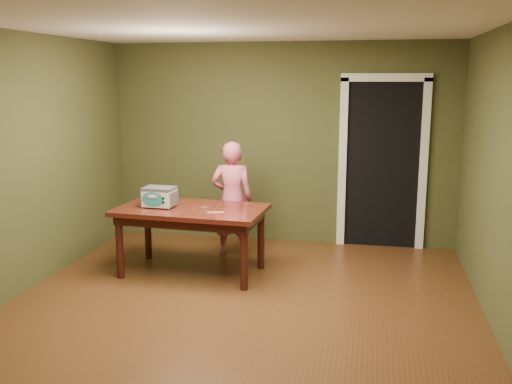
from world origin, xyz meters
TOP-DOWN VIEW (x-y plane):
  - floor at (0.00, 0.00)m, footprint 5.00×5.00m
  - room_shell at (0.00, 0.00)m, footprint 4.52×5.02m
  - doorway at (1.30, 2.78)m, footprint 1.10×0.66m
  - dining_table at (-0.75, 0.98)m, footprint 1.65×0.99m
  - toy_oven at (-1.10, 0.94)m, footprint 0.37×0.26m
  - baking_pan at (-0.58, 0.94)m, footprint 0.10×0.10m
  - spatula at (-0.42, 0.80)m, footprint 0.18×0.07m
  - child at (-0.48, 1.72)m, footprint 0.55×0.39m

SIDE VIEW (x-z plane):
  - floor at x=0.00m, z-range 0.00..0.00m
  - dining_table at x=-0.75m, z-range 0.28..1.03m
  - child at x=-0.48m, z-range 0.00..1.41m
  - spatula at x=-0.42m, z-range 0.75..0.76m
  - baking_pan at x=-0.58m, z-range 0.75..0.77m
  - toy_oven at x=-1.10m, z-range 0.76..0.98m
  - doorway at x=1.30m, z-range -0.07..2.18m
  - room_shell at x=0.00m, z-range 0.40..3.01m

